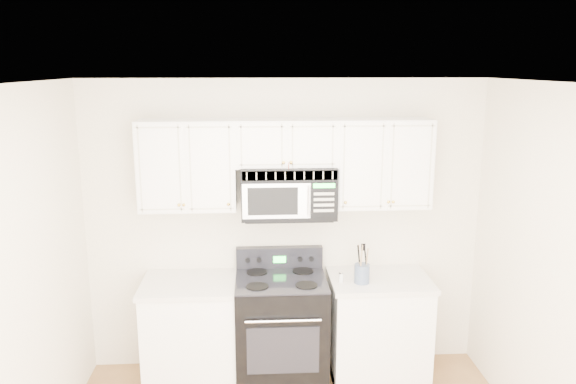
{
  "coord_description": "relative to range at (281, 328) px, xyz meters",
  "views": [
    {
      "loc": [
        -0.26,
        -3.05,
        2.71
      ],
      "look_at": [
        0.0,
        1.3,
        1.72
      ],
      "focal_mm": 35.0,
      "sensor_mm": 36.0,
      "label": 1
    }
  ],
  "objects": [
    {
      "name": "base_cabinet_right",
      "position": [
        0.85,
        0.01,
        -0.06
      ],
      "size": [
        0.86,
        0.65,
        0.92
      ],
      "color": "white",
      "rests_on": "ground"
    },
    {
      "name": "range",
      "position": [
        0.0,
        0.0,
        0.0
      ],
      "size": [
        0.77,
        0.7,
        1.12
      ],
      "color": "black",
      "rests_on": "ground"
    },
    {
      "name": "upper_cabinets",
      "position": [
        0.05,
        0.16,
        1.45
      ],
      "size": [
        2.44,
        0.37,
        0.75
      ],
      "color": "white",
      "rests_on": "ground"
    },
    {
      "name": "room",
      "position": [
        0.05,
        -1.43,
        0.82
      ],
      "size": [
        3.51,
        3.51,
        2.61
      ],
      "color": "#A57B47",
      "rests_on": "ground"
    },
    {
      "name": "shaker_pepper",
      "position": [
        0.69,
        -0.1,
        0.49
      ],
      "size": [
        0.04,
        0.04,
        0.1
      ],
      "color": "silver",
      "rests_on": "base_cabinet_right"
    },
    {
      "name": "microwave",
      "position": [
        0.07,
        0.12,
        1.18
      ],
      "size": [
        0.79,
        0.44,
        0.44
      ],
      "color": "black",
      "rests_on": "ground"
    },
    {
      "name": "base_cabinet_left",
      "position": [
        -0.75,
        0.01,
        -0.06
      ],
      "size": [
        0.86,
        0.65,
        0.92
      ],
      "color": "white",
      "rests_on": "ground"
    },
    {
      "name": "utensil_crock",
      "position": [
        0.68,
        -0.09,
        0.52
      ],
      "size": [
        0.13,
        0.13,
        0.34
      ],
      "color": "slate",
      "rests_on": "base_cabinet_right"
    },
    {
      "name": "shaker_salt",
      "position": [
        0.5,
        -0.07,
        0.48
      ],
      "size": [
        0.04,
        0.04,
        0.09
      ],
      "color": "silver",
      "rests_on": "base_cabinet_right"
    }
  ]
}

